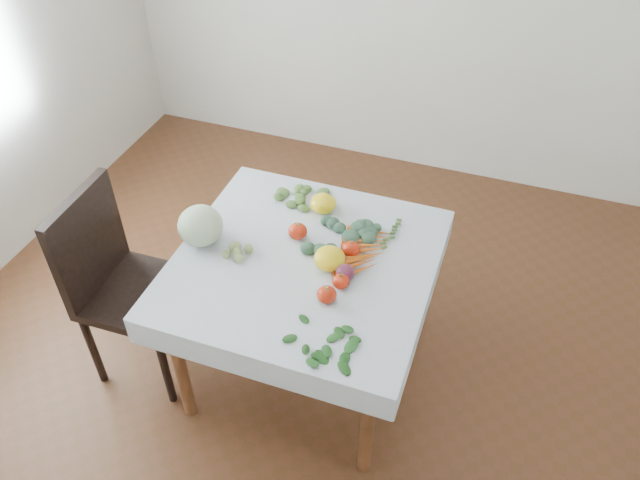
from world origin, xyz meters
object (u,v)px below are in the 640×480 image
object	(u,v)px
cabbage	(200,226)
heirloom_back	(323,203)
chair	(118,276)
carrot_bunch	(363,250)
table	(305,277)

from	to	relation	value
cabbage	heirloom_back	xyz separation A→B (m)	(0.44, 0.39, -0.05)
heirloom_back	chair	bearing A→B (deg)	-144.49
cabbage	carrot_bunch	xyz separation A→B (m)	(0.71, 0.17, -0.08)
cabbage	heirloom_back	size ratio (longest dim) A/B	1.62
cabbage	table	bearing A→B (deg)	4.03
table	heirloom_back	world-z (taller)	heirloom_back
cabbage	carrot_bunch	distance (m)	0.73
chair	carrot_bunch	xyz separation A→B (m)	(1.08, 0.35, 0.19)
chair	cabbage	distance (m)	0.49
table	cabbage	world-z (taller)	cabbage
cabbage	heirloom_back	distance (m)	0.59
heirloom_back	carrot_bunch	xyz separation A→B (m)	(0.26, -0.23, -0.03)
table	chair	distance (m)	0.88
chair	table	bearing A→B (deg)	14.65
chair	cabbage	xyz separation A→B (m)	(0.37, 0.19, 0.26)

